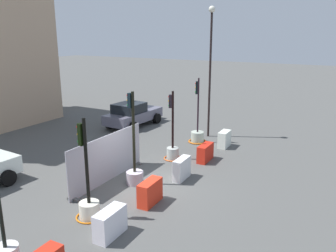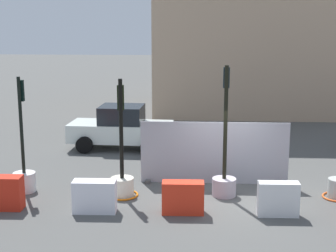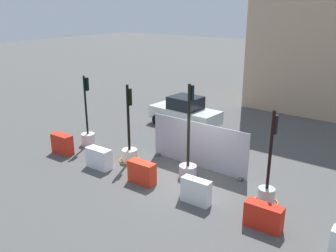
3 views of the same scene
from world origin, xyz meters
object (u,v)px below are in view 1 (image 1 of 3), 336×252
at_px(construction_barrier_3, 182,169).
at_px(car_grey_saloon, 133,114).
at_px(traffic_light_1, 89,202).
at_px(construction_barrier_5, 224,139).
at_px(traffic_light_3, 173,147).
at_px(construction_barrier_2, 150,192).
at_px(traffic_light_0, 5,245).
at_px(traffic_light_2, 134,167).
at_px(traffic_light_4, 197,134).
at_px(construction_barrier_1, 110,223).
at_px(street_lamp_post, 211,57).
at_px(construction_barrier_4, 205,153).

bearing_deg(construction_barrier_3, car_grey_saloon, 47.61).
bearing_deg(traffic_light_1, construction_barrier_5, -8.48).
distance_m(construction_barrier_5, car_grey_saloon, 6.83).
distance_m(traffic_light_3, construction_barrier_2, 4.62).
bearing_deg(traffic_light_0, traffic_light_3, -0.13).
bearing_deg(construction_barrier_5, construction_barrier_2, 179.11).
relative_size(traffic_light_2, traffic_light_4, 1.05).
bearing_deg(traffic_light_1, car_grey_saloon, 27.48).
bearing_deg(construction_barrier_1, construction_barrier_3, 0.34).
distance_m(traffic_light_0, traffic_light_1, 2.96).
bearing_deg(street_lamp_post, construction_barrier_2, -170.90).
relative_size(construction_barrier_3, construction_barrier_5, 1.09).
relative_size(traffic_light_1, street_lamp_post, 0.47).
height_order(traffic_light_0, construction_barrier_5, traffic_light_0).
relative_size(traffic_light_4, construction_barrier_3, 3.36).
bearing_deg(construction_barrier_3, construction_barrier_2, 179.49).
relative_size(traffic_light_3, car_grey_saloon, 0.77).
height_order(traffic_light_2, construction_barrier_1, traffic_light_2).
xyz_separation_m(construction_barrier_3, construction_barrier_5, (4.86, -0.09, -0.02)).
xyz_separation_m(construction_barrier_1, construction_barrier_4, (7.24, 0.01, -0.03)).
distance_m(traffic_light_4, street_lamp_post, 4.38).
xyz_separation_m(construction_barrier_2, construction_barrier_4, (4.91, -0.04, -0.03)).
bearing_deg(traffic_light_0, traffic_light_4, 0.10).
relative_size(traffic_light_3, construction_barrier_1, 2.90).
distance_m(traffic_light_0, street_lamp_post, 14.07).
distance_m(traffic_light_4, construction_barrier_2, 7.54).
relative_size(construction_barrier_1, construction_barrier_2, 1.03).
xyz_separation_m(construction_barrier_5, street_lamp_post, (1.42, 1.51, 4.18)).
xyz_separation_m(traffic_light_1, construction_barrier_3, (4.26, -1.27, -0.12)).
xyz_separation_m(traffic_light_2, street_lamp_post, (7.60, -0.04, 3.91)).
height_order(traffic_light_1, construction_barrier_3, traffic_light_1).
distance_m(construction_barrier_3, street_lamp_post, 7.67).
height_order(traffic_light_3, construction_barrier_5, traffic_light_3).
bearing_deg(construction_barrier_4, construction_barrier_2, 179.50).
xyz_separation_m(traffic_light_4, street_lamp_post, (1.35, -0.09, 4.17)).
bearing_deg(street_lamp_post, construction_barrier_1, -172.54).
distance_m(car_grey_saloon, street_lamp_post, 6.46).
relative_size(construction_barrier_1, car_grey_saloon, 0.26).
xyz_separation_m(construction_barrier_1, construction_barrier_3, (4.79, 0.03, 0.02)).
distance_m(construction_barrier_5, street_lamp_post, 4.67).
xyz_separation_m(traffic_light_1, car_grey_saloon, (10.30, 5.36, 0.21)).
relative_size(traffic_light_2, street_lamp_post, 0.52).
bearing_deg(car_grey_saloon, traffic_light_4, -102.32).
height_order(traffic_light_4, construction_barrier_1, traffic_light_4).
distance_m(construction_barrier_2, car_grey_saloon, 10.78).
bearing_deg(construction_barrier_3, traffic_light_1, 163.42).
relative_size(construction_barrier_4, car_grey_saloon, 0.27).
distance_m(traffic_light_0, car_grey_saloon, 14.21).
height_order(traffic_light_4, construction_barrier_4, traffic_light_4).
relative_size(construction_barrier_5, street_lamp_post, 0.13).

